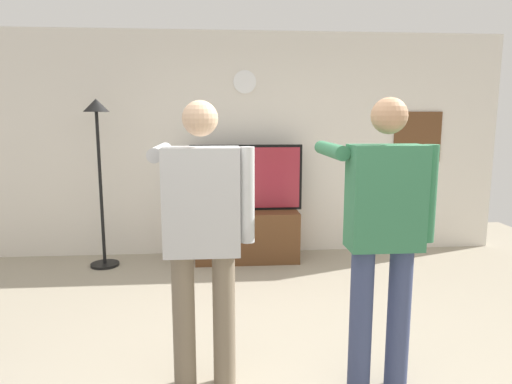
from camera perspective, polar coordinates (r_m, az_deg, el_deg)
name	(u,v)px	position (r m, az deg, el deg)	size (l,w,h in m)	color
ground_plane	(271,383)	(3.17, 1.90, -22.86)	(8.40, 8.40, 0.00)	#9E937F
back_wall	(245,145)	(5.63, -1.43, 5.93)	(6.40, 0.10, 2.70)	silver
tv_stand	(246,235)	(5.45, -1.20, -5.41)	(1.21, 0.58, 0.59)	brown
television	(246,178)	(5.36, -1.26, 1.81)	(1.32, 0.07, 0.78)	black
wall_clock	(245,82)	(5.58, -1.45, 13.66)	(0.27, 0.27, 0.03)	white
framed_picture	(417,137)	(6.09, 19.59, 6.53)	(0.60, 0.04, 0.63)	brown
floor_lamp	(98,148)	(5.32, -19.18, 5.20)	(0.32, 0.32, 1.89)	black
person_standing_nearer_lamp	(202,228)	(2.77, -6.77, -4.57)	(0.63, 0.78, 1.79)	#7A6B56
person_standing_nearer_couch	(383,229)	(2.82, 15.68, -4.46)	(0.61, 0.78, 1.80)	#384266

